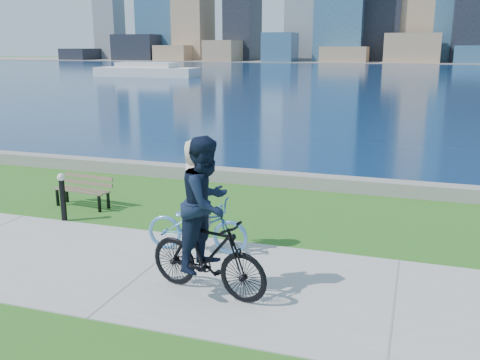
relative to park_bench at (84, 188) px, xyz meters
The scene contains 10 objects.
ground 4.30m from the park_bench, 42.26° to the right, with size 320.00×320.00×0.00m, color #245C18.
concrete_path 4.30m from the park_bench, 42.26° to the right, with size 80.00×3.50×0.02m, color #A09F9B.
seawall 4.60m from the park_bench, 46.40° to the left, with size 90.00×0.50×0.35m, color gray.
bay_water 69.20m from the park_bench, 87.38° to the left, with size 320.00×131.00×0.01m, color #0B254B.
far_shore 127.16m from the park_bench, 88.57° to the left, with size 320.00×30.00×0.12m, color gray.
ferry_near 56.11m from the park_bench, 116.61° to the left, with size 12.98×3.71×1.76m.
park_bench is the anchor object (origin of this frame).
bollard_lamp 1.12m from the park_bench, 78.72° to the right, with size 0.17×0.17×1.05m.
cyclist_woman 4.09m from the park_bench, 26.75° to the right, with size 0.83×1.94×2.07m.
cyclist_man 5.63m from the park_bench, 37.16° to the right, with size 0.97×2.09×2.41m.
Camera 1 is at (4.12, -7.42, 3.66)m, focal length 40.00 mm.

